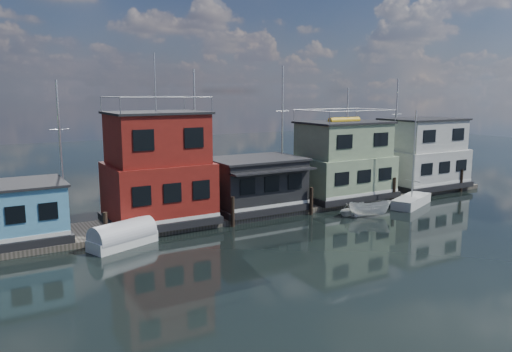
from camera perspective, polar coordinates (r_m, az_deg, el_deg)
ground at (r=31.16m, az=12.03°, el=-8.60°), size 160.00×160.00×0.00m
dock at (r=40.40m, az=0.51°, el=-3.87°), size 48.00×5.00×0.40m
houseboat_blue at (r=34.60m, az=-26.08°, el=-3.77°), size 6.40×4.90×3.66m
houseboat_red at (r=36.10m, az=-11.15°, el=0.64°), size 7.40×5.90×11.86m
houseboat_dark at (r=39.68m, az=-0.09°, el=-0.84°), size 7.40×6.10×4.06m
houseboat_green at (r=44.67m, az=9.92°, el=1.67°), size 8.40×5.90×7.03m
houseboat_white at (r=51.66m, az=18.43°, el=2.37°), size 8.40×5.90×6.66m
pilings at (r=37.71m, az=2.26°, el=-3.45°), size 42.28×0.28×2.20m
background_masts at (r=47.06m, az=1.74°, el=4.66°), size 36.40×0.16×12.00m
tarp_runabout at (r=32.66m, az=-14.99°, el=-6.68°), size 4.61×3.07×1.74m
day_sailer at (r=44.58m, az=17.34°, el=-2.68°), size 5.38×3.59×8.08m
dinghy_white at (r=39.73m, az=10.44°, el=-3.81°), size 2.23×2.02×1.02m
motorboat at (r=39.80m, az=12.86°, el=-3.67°), size 3.53×2.60×1.28m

